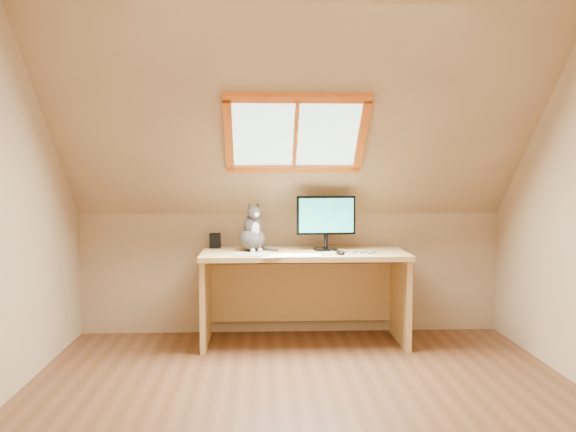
{
  "coord_description": "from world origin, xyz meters",
  "views": [
    {
      "loc": [
        -0.26,
        -3.59,
        1.35
      ],
      "look_at": [
        -0.06,
        1.0,
        1.03
      ],
      "focal_mm": 40.0,
      "sensor_mm": 36.0,
      "label": 1
    }
  ],
  "objects": [
    {
      "name": "ground",
      "position": [
        0.0,
        0.0,
        0.0
      ],
      "size": [
        3.5,
        3.5,
        0.0
      ],
      "primitive_type": "plane",
      "color": "brown",
      "rests_on": "ground"
    },
    {
      "name": "desk_speaker",
      "position": [
        -0.62,
        1.63,
        0.79
      ],
      "size": [
        0.09,
        0.09,
        0.12
      ],
      "primitive_type": "cube",
      "rotation": [
        0.0,
        0.0,
        -0.07
      ],
      "color": "black",
      "rests_on": "desk"
    },
    {
      "name": "cat",
      "position": [
        -0.32,
        1.44,
        0.87
      ],
      "size": [
        0.29,
        0.31,
        0.39
      ],
      "color": "#47423F",
      "rests_on": "desk"
    },
    {
      "name": "room_shell",
      "position": [
        0.0,
        -0.09,
        1.43
      ],
      "size": [
        3.52,
        3.52,
        2.41
      ],
      "color": "tan",
      "rests_on": "ground"
    },
    {
      "name": "desk",
      "position": [
        0.08,
        1.45,
        0.5
      ],
      "size": [
        1.6,
        0.7,
        0.73
      ],
      "color": "tan",
      "rests_on": "ground"
    },
    {
      "name": "monitor",
      "position": [
        0.26,
        1.44,
        0.98
      ],
      "size": [
        0.47,
        0.2,
        0.43
      ],
      "color": "black",
      "rests_on": "desk"
    },
    {
      "name": "mouse",
      "position": [
        0.35,
        1.17,
        0.74
      ],
      "size": [
        0.09,
        0.11,
        0.03
      ],
      "primitive_type": "ellipsoid",
      "rotation": [
        0.0,
        0.0,
        0.4
      ],
      "color": "black",
      "rests_on": "desk"
    },
    {
      "name": "papers",
      "position": [
        -0.03,
        1.12,
        0.73
      ],
      "size": [
        0.33,
        0.27,
        0.0
      ],
      "color": "white",
      "rests_on": "desk"
    },
    {
      "name": "cables",
      "position": [
        0.41,
        1.26,
        0.73
      ],
      "size": [
        0.51,
        0.26,
        0.01
      ],
      "color": "silver",
      "rests_on": "desk"
    },
    {
      "name": "graphics_tablet",
      "position": [
        -0.31,
        1.16,
        0.73
      ],
      "size": [
        0.28,
        0.21,
        0.01
      ],
      "primitive_type": "cube",
      "rotation": [
        0.0,
        0.0,
        -0.11
      ],
      "color": "#B2B2B7",
      "rests_on": "desk"
    }
  ]
}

